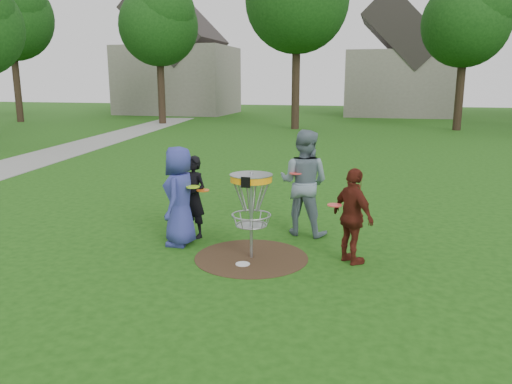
% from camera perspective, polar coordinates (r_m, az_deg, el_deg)
% --- Properties ---
extents(ground, '(100.00, 100.00, 0.00)m').
position_cam_1_polar(ground, '(7.96, -0.53, -7.50)').
color(ground, '#19470F').
rests_on(ground, ground).
extents(dirt_patch, '(1.80, 1.80, 0.01)m').
position_cam_1_polar(dirt_patch, '(7.96, -0.53, -7.48)').
color(dirt_patch, '#47331E').
rests_on(dirt_patch, ground).
extents(concrete_path, '(7.75, 39.92, 0.02)m').
position_cam_1_polar(concrete_path, '(19.52, -23.66, 3.51)').
color(concrete_path, '#9E9E99').
rests_on(concrete_path, ground).
extents(player_blue, '(0.61, 0.87, 1.68)m').
position_cam_1_polar(player_blue, '(8.47, -8.73, -0.48)').
color(player_blue, navy).
rests_on(player_blue, ground).
extents(player_black, '(0.63, 0.53, 1.46)m').
position_cam_1_polar(player_black, '(8.86, -7.16, -0.57)').
color(player_black, black).
rests_on(player_black, ground).
extents(player_grey, '(1.05, 0.89, 1.90)m').
position_cam_1_polar(player_grey, '(8.97, 5.48, 1.07)').
color(player_grey, slate).
rests_on(player_grey, ground).
extents(player_maroon, '(0.85, 0.88, 1.47)m').
position_cam_1_polar(player_maroon, '(7.66, 11.03, -2.76)').
color(player_maroon, '#571D14').
rests_on(player_maroon, ground).
extents(disc_on_grass, '(0.22, 0.22, 0.02)m').
position_cam_1_polar(disc_on_grass, '(7.66, -1.53, -8.25)').
color(disc_on_grass, silver).
rests_on(disc_on_grass, ground).
extents(disc_golf_basket, '(0.66, 0.67, 1.38)m').
position_cam_1_polar(disc_golf_basket, '(7.67, -0.55, -0.33)').
color(disc_golf_basket, '#9EA0A5').
rests_on(disc_golf_basket, ground).
extents(held_discs, '(2.56, 1.29, 0.29)m').
position_cam_1_polar(held_discs, '(8.23, -0.13, 0.43)').
color(held_discs, '#B3FF1C').
rests_on(held_discs, ground).
extents(tree_row, '(51.20, 17.42, 9.90)m').
position_cam_1_polar(tree_row, '(28.15, 11.74, 19.44)').
color(tree_row, '#38281C').
rests_on(tree_row, ground).
extents(house_row, '(44.50, 10.65, 11.62)m').
position_cam_1_polar(house_row, '(40.42, 18.78, 13.95)').
color(house_row, gray).
rests_on(house_row, ground).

